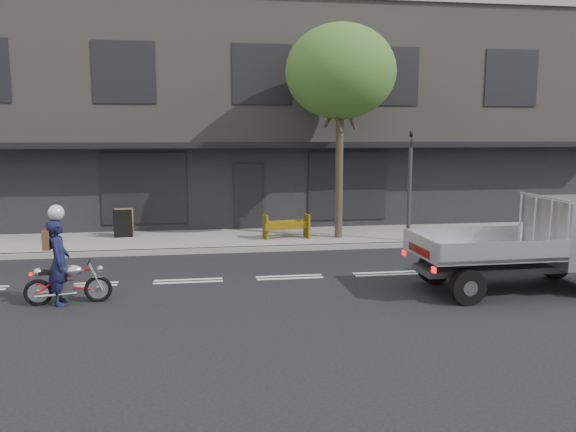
{
  "coord_description": "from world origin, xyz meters",
  "views": [
    {
      "loc": [
        -1.94,
        -12.97,
        3.41
      ],
      "look_at": [
        0.03,
        0.5,
        1.42
      ],
      "focal_mm": 35.0,
      "sensor_mm": 36.0,
      "label": 1
    }
  ],
  "objects_px": {
    "street_tree": "(340,72)",
    "construction_barrier": "(287,227)",
    "flatbed_ute": "(561,235)",
    "sandwich_board": "(123,224)",
    "motorcycle": "(68,282)",
    "traffic_light_pole": "(409,192)",
    "rider": "(59,262)"
  },
  "relations": [
    {
      "from": "traffic_light_pole",
      "to": "sandwich_board",
      "type": "xyz_separation_m",
      "value": [
        -8.77,
        1.74,
        -1.04
      ]
    },
    {
      "from": "street_tree",
      "to": "rider",
      "type": "height_order",
      "value": "street_tree"
    },
    {
      "from": "flatbed_ute",
      "to": "sandwich_board",
      "type": "bearing_deg",
      "value": 145.43
    },
    {
      "from": "flatbed_ute",
      "to": "rider",
      "type": "bearing_deg",
      "value": 177.03
    },
    {
      "from": "street_tree",
      "to": "traffic_light_pole",
      "type": "bearing_deg",
      "value": -23.03
    },
    {
      "from": "construction_barrier",
      "to": "sandwich_board",
      "type": "height_order",
      "value": "sandwich_board"
    },
    {
      "from": "traffic_light_pole",
      "to": "construction_barrier",
      "type": "distance_m",
      "value": 3.9
    },
    {
      "from": "flatbed_ute",
      "to": "construction_barrier",
      "type": "xyz_separation_m",
      "value": [
        -5.26,
        5.87,
        -0.65
      ]
    },
    {
      "from": "rider",
      "to": "flatbed_ute",
      "type": "distance_m",
      "value": 10.7
    },
    {
      "from": "rider",
      "to": "flatbed_ute",
      "type": "relative_size",
      "value": 0.38
    },
    {
      "from": "rider",
      "to": "flatbed_ute",
      "type": "bearing_deg",
      "value": -97.23
    },
    {
      "from": "traffic_light_pole",
      "to": "motorcycle",
      "type": "relative_size",
      "value": 2.06
    },
    {
      "from": "construction_barrier",
      "to": "traffic_light_pole",
      "type": "bearing_deg",
      "value": -11.33
    },
    {
      "from": "street_tree",
      "to": "construction_barrier",
      "type": "relative_size",
      "value": 4.77
    },
    {
      "from": "motorcycle",
      "to": "flatbed_ute",
      "type": "bearing_deg",
      "value": -7.26
    },
    {
      "from": "flatbed_ute",
      "to": "traffic_light_pole",
      "type": "bearing_deg",
      "value": 106.24
    },
    {
      "from": "street_tree",
      "to": "traffic_light_pole",
      "type": "height_order",
      "value": "street_tree"
    },
    {
      "from": "motorcycle",
      "to": "rider",
      "type": "height_order",
      "value": "rider"
    },
    {
      "from": "construction_barrier",
      "to": "motorcycle",
      "type": "bearing_deg",
      "value": -133.79
    },
    {
      "from": "construction_barrier",
      "to": "flatbed_ute",
      "type": "bearing_deg",
      "value": -48.14
    },
    {
      "from": "street_tree",
      "to": "sandwich_board",
      "type": "xyz_separation_m",
      "value": [
        -6.77,
        0.89,
        -4.67
      ]
    },
    {
      "from": "rider",
      "to": "construction_barrier",
      "type": "xyz_separation_m",
      "value": [
        5.43,
        5.51,
        -0.32
      ]
    },
    {
      "from": "street_tree",
      "to": "motorcycle",
      "type": "relative_size",
      "value": 3.96
    },
    {
      "from": "sandwich_board",
      "to": "construction_barrier",
      "type": "bearing_deg",
      "value": -15.62
    },
    {
      "from": "flatbed_ute",
      "to": "construction_barrier",
      "type": "height_order",
      "value": "flatbed_ute"
    },
    {
      "from": "traffic_light_pole",
      "to": "rider",
      "type": "distance_m",
      "value": 10.3
    },
    {
      "from": "traffic_light_pole",
      "to": "construction_barrier",
      "type": "height_order",
      "value": "traffic_light_pole"
    },
    {
      "from": "street_tree",
      "to": "flatbed_ute",
      "type": "bearing_deg",
      "value": -59.01
    },
    {
      "from": "rider",
      "to": "sandwich_board",
      "type": "height_order",
      "value": "rider"
    },
    {
      "from": "sandwich_board",
      "to": "flatbed_ute",
      "type": "bearing_deg",
      "value": -38.06
    },
    {
      "from": "flatbed_ute",
      "to": "construction_barrier",
      "type": "bearing_deg",
      "value": 130.85
    },
    {
      "from": "motorcycle",
      "to": "sandwich_board",
      "type": "relative_size",
      "value": 1.86
    }
  ]
}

